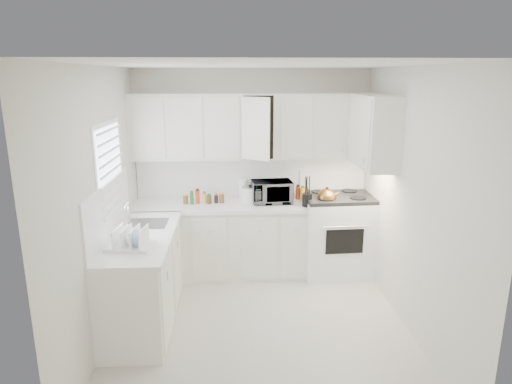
{
  "coord_description": "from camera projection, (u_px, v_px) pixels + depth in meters",
  "views": [
    {
      "loc": [
        -0.26,
        -4.12,
        2.5
      ],
      "look_at": [
        0.0,
        0.7,
        1.25
      ],
      "focal_mm": 31.4,
      "sensor_mm": 36.0,
      "label": 1
    }
  ],
  "objects": [
    {
      "name": "floor",
      "position": [
        260.0,
        326.0,
        4.62
      ],
      "size": [
        3.2,
        3.2,
        0.0
      ],
      "primitive_type": "plane",
      "color": "beige",
      "rests_on": "ground"
    },
    {
      "name": "ceiling",
      "position": [
        260.0,
        65.0,
        3.97
      ],
      "size": [
        3.2,
        3.2,
        0.0
      ],
      "primitive_type": "plane",
      "rotation": [
        3.14,
        0.0,
        0.0
      ],
      "color": "white",
      "rests_on": "ground"
    },
    {
      "name": "wall_back",
      "position": [
        252.0,
        171.0,
        5.84
      ],
      "size": [
        3.0,
        0.0,
        3.0
      ],
      "primitive_type": "plane",
      "rotation": [
        1.57,
        0.0,
        0.0
      ],
      "color": "silver",
      "rests_on": "ground"
    },
    {
      "name": "wall_front",
      "position": [
        276.0,
        278.0,
        2.75
      ],
      "size": [
        3.0,
        0.0,
        3.0
      ],
      "primitive_type": "plane",
      "rotation": [
        -1.57,
        0.0,
        0.0
      ],
      "color": "silver",
      "rests_on": "ground"
    },
    {
      "name": "wall_left",
      "position": [
        101.0,
        208.0,
        4.22
      ],
      "size": [
        0.0,
        3.2,
        3.2
      ],
      "primitive_type": "plane",
      "rotation": [
        1.57,
        0.0,
        1.57
      ],
      "color": "silver",
      "rests_on": "ground"
    },
    {
      "name": "wall_right",
      "position": [
        413.0,
        203.0,
        4.38
      ],
      "size": [
        0.0,
        3.2,
        3.2
      ],
      "primitive_type": "plane",
      "rotation": [
        1.57,
        0.0,
        -1.57
      ],
      "color": "silver",
      "rests_on": "ground"
    },
    {
      "name": "window_blinds",
      "position": [
        111.0,
        174.0,
        4.5
      ],
      "size": [
        0.06,
        0.96,
        1.06
      ],
      "primitive_type": null,
      "color": "white",
      "rests_on": "wall_left"
    },
    {
      "name": "lower_cabinets_back",
      "position": [
        223.0,
        241.0,
        5.75
      ],
      "size": [
        2.22,
        0.6,
        0.9
      ],
      "primitive_type": null,
      "color": "silver",
      "rests_on": "floor"
    },
    {
      "name": "lower_cabinets_left",
      "position": [
        143.0,
        280.0,
        4.64
      ],
      "size": [
        0.6,
        1.6,
        0.9
      ],
      "primitive_type": null,
      "color": "silver",
      "rests_on": "floor"
    },
    {
      "name": "countertop_back",
      "position": [
        223.0,
        206.0,
        5.62
      ],
      "size": [
        2.24,
        0.64,
        0.05
      ],
      "primitive_type": "cube",
      "color": "white",
      "rests_on": "lower_cabinets_back"
    },
    {
      "name": "countertop_left",
      "position": [
        141.0,
        237.0,
        4.52
      ],
      "size": [
        0.64,
        1.62,
        0.05
      ],
      "primitive_type": "cube",
      "color": "white",
      "rests_on": "lower_cabinets_left"
    },
    {
      "name": "backsplash_back",
      "position": [
        252.0,
        177.0,
        5.85
      ],
      "size": [
        2.98,
        0.02,
        0.55
      ],
      "primitive_type": "cube",
      "color": "white",
      "rests_on": "wall_back"
    },
    {
      "name": "backsplash_left",
      "position": [
        109.0,
        209.0,
        4.43
      ],
      "size": [
        0.02,
        1.6,
        0.55
      ],
      "primitive_type": "cube",
      "color": "white",
      "rests_on": "wall_left"
    },
    {
      "name": "upper_cabinets_back",
      "position": [
        253.0,
        158.0,
        5.63
      ],
      "size": [
        3.0,
        0.33,
        0.8
      ],
      "primitive_type": null,
      "color": "silver",
      "rests_on": "wall_back"
    },
    {
      "name": "upper_cabinets_right",
      "position": [
        372.0,
        167.0,
        5.11
      ],
      "size": [
        0.33,
        0.9,
        0.8
      ],
      "primitive_type": null,
      "color": "silver",
      "rests_on": "wall_right"
    },
    {
      "name": "sink",
      "position": [
        147.0,
        213.0,
        4.82
      ],
      "size": [
        0.42,
        0.38,
        0.3
      ],
      "primitive_type": null,
      "color": "gray",
      "rests_on": "countertop_left"
    },
    {
      "name": "stove",
      "position": [
        337.0,
        223.0,
        5.75
      ],
      "size": [
        0.9,
        0.75,
        1.33
      ],
      "primitive_type": null,
      "rotation": [
        0.0,
        0.0,
        0.05
      ],
      "color": "white",
      "rests_on": "floor"
    },
    {
      "name": "tea_kettle",
      "position": [
        327.0,
        196.0,
        5.48
      ],
      "size": [
        0.3,
        0.25,
        0.27
      ],
      "primitive_type": null,
      "rotation": [
        0.0,
        0.0,
        -0.03
      ],
      "color": "olive",
      "rests_on": "stove"
    },
    {
      "name": "frying_pan",
      "position": [
        349.0,
        198.0,
        5.84
      ],
      "size": [
        0.27,
        0.44,
        0.04
      ],
      "primitive_type": null,
      "rotation": [
        0.0,
        0.0,
        -0.03
      ],
      "color": "black",
      "rests_on": "stove"
    },
    {
      "name": "microwave",
      "position": [
        272.0,
        189.0,
        5.64
      ],
      "size": [
        0.52,
        0.32,
        0.34
      ],
      "primitive_type": "imported",
      "rotation": [
        0.0,
        0.0,
        0.09
      ],
      "color": "gray",
      "rests_on": "countertop_back"
    },
    {
      "name": "rice_cooker",
      "position": [
        250.0,
        193.0,
        5.7
      ],
      "size": [
        0.22,
        0.22,
        0.22
      ],
      "primitive_type": null,
      "rotation": [
        0.0,
        0.0,
        -0.03
      ],
      "color": "white",
      "rests_on": "countertop_back"
    },
    {
      "name": "paper_towel",
      "position": [
        243.0,
        189.0,
        5.8
      ],
      "size": [
        0.12,
        0.12,
        0.27
      ],
      "primitive_type": "cylinder",
      "color": "white",
      "rests_on": "countertop_back"
    },
    {
      "name": "utensil_crock",
      "position": [
        307.0,
        191.0,
        5.45
      ],
      "size": [
        0.16,
        0.16,
        0.39
      ],
      "primitive_type": null,
      "rotation": [
        0.0,
        0.0,
        0.29
      ],
      "color": "black",
      "rests_on": "countertop_back"
    },
    {
      "name": "dish_rack",
      "position": [
        130.0,
        236.0,
        4.15
      ],
      "size": [
        0.45,
        0.36,
        0.22
      ],
      "primitive_type": null,
      "rotation": [
        0.0,
        0.0,
        -0.14
      ],
      "color": "white",
      "rests_on": "countertop_left"
    },
    {
      "name": "spice_left_0",
      "position": [
        186.0,
        197.0,
        5.7
      ],
      "size": [
        0.06,
        0.06,
        0.13
      ],
      "primitive_type": "cylinder",
      "color": "brown",
      "rests_on": "countertop_back"
    },
    {
      "name": "spice_left_1",
      "position": [
        192.0,
        198.0,
        5.61
      ],
      "size": [
        0.06,
        0.06,
        0.13
      ],
      "primitive_type": "cylinder",
      "color": "#226521",
      "rests_on": "countertop_back"
    },
    {
      "name": "spice_left_2",
      "position": [
        198.0,
        196.0,
        5.7
      ],
      "size": [
        0.06,
        0.06,
        0.13
      ],
      "primitive_type": "cylinder",
      "color": "red",
      "rests_on": "countertop_back"
    },
    {
      "name": "spice_left_3",
      "position": [
        204.0,
        198.0,
        5.62
      ],
      "size": [
        0.06,
        0.06,
        0.13
      ],
      "primitive_type": "cylinder",
      "color": "yellow",
      "rests_on": "countertop_back"
    },
    {
      "name": "spice_left_4",
      "position": [
        210.0,
        196.0,
        5.71
      ],
      "size": [
        0.06,
        0.06,
        0.13
      ],
      "primitive_type": "cylinder",
      "color": "#514117",
      "rests_on": "countertop_back"
    },
    {
      "name": "spice_left_5",
      "position": [
        216.0,
        198.0,
        5.63
      ],
      "size": [
        0.06,
        0.06,
        0.13
      ],
      "primitive_type": "cylinder",
      "color": "black",
      "rests_on": "countertop_back"
    },
    {
      "name": "spice_left_6",
      "position": [
        222.0,
        196.0,
        5.72
      ],
      "size": [
        0.06,
        0.06,
        0.13
      ],
      "primitive_type": "cylinder",
      "color": "brown",
      "rests_on": "countertop_back"
    },
    {
      "name": "sauce_right_0",
      "position": [
        297.0,
        192.0,
        5.8
      ],
      "size": [
        0.06,
        0.06,
        0.19
      ],
      "primitive_type": "cylinder",
      "color": "red",
      "rests_on": "countertop_back"
    },
    {
      "name": "sauce_right_1",
      "position": [
        302.0,
        193.0,
        5.75
      ],
      "size": [
        0.06,
        0.06,
        0.19
      ],
      "primitive_type": "cylinder",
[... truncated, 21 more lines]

